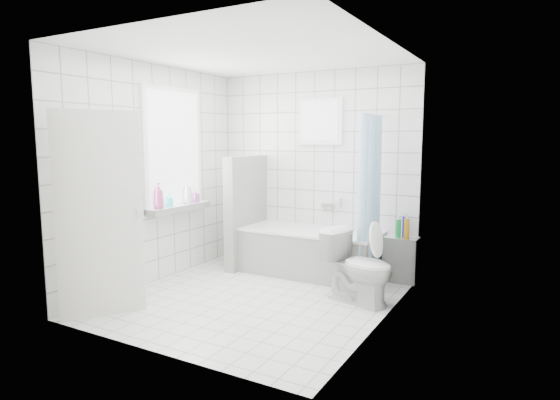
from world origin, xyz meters
The scene contains 19 objects.
ground centered at (0.00, 0.00, 0.00)m, with size 3.00×3.00×0.00m, color white.
ceiling centered at (0.00, 0.00, 2.60)m, with size 3.00×3.00×0.00m, color white.
wall_back centered at (0.00, 1.50, 1.30)m, with size 2.80×0.02×2.60m, color white.
wall_front centered at (0.00, -1.50, 1.30)m, with size 2.80×0.02×2.60m, color white.
wall_left centered at (-1.40, 0.00, 1.30)m, with size 0.02×3.00×2.60m, color white.
wall_right centered at (1.40, 0.00, 1.30)m, with size 0.02×3.00×2.60m, color white.
window_left centered at (-1.35, 0.30, 1.60)m, with size 0.01×0.90×1.40m, color white.
window_back centered at (0.10, 1.46, 1.95)m, with size 0.50×0.01×0.50m, color white.
window_sill centered at (-1.31, 0.30, 0.86)m, with size 0.18×1.02×0.08m, color white.
door centered at (-1.03, -1.15, 1.00)m, with size 0.04×0.80×2.00m, color silver.
bathtub centered at (0.13, 1.12, 0.29)m, with size 1.75×0.77×0.58m.
partition_wall centered at (-0.81, 1.07, 0.75)m, with size 0.15×0.85×1.50m, color white.
tiled_ledge centered at (1.23, 1.38, 0.28)m, with size 0.40×0.24×0.55m, color white.
toilet centered at (1.03, 0.44, 0.39)m, with size 0.43×0.76×0.77m, color white.
curtain_rod centered at (0.95, 1.10, 2.00)m, with size 0.02×0.02×0.80m, color silver.
shower_curtain centered at (0.95, 0.97, 1.10)m, with size 0.14×0.48×1.78m, color #51ACF0, non-canonical shape.
tub_faucet centered at (0.23, 1.46, 0.85)m, with size 0.18×0.06×0.06m, color silver.
sill_bottles centered at (-1.30, 0.23, 1.04)m, with size 0.13×0.80×0.31m.
ledge_bottles centered at (1.26, 1.33, 0.67)m, with size 0.17×0.17×0.25m.
Camera 1 is at (2.64, -4.16, 1.73)m, focal length 30.00 mm.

